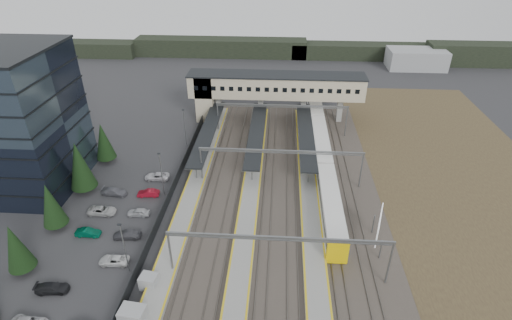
# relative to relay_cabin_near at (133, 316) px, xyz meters

# --- Properties ---
(ground) EXTENTS (220.00, 220.00, 0.00)m
(ground) POSITION_rel_relay_cabin_near_xyz_m (4.58, 16.08, -1.21)
(ground) COLOR #2B2B2D
(ground) RESTS_ON ground
(conifer_row) EXTENTS (4.42, 49.82, 9.50)m
(conifer_row) POSITION_rel_relay_cabin_near_xyz_m (-17.42, 12.21, 3.63)
(conifer_row) COLOR black
(conifer_row) RESTS_ON ground
(car_park) EXTENTS (10.61, 44.72, 1.29)m
(car_park) POSITION_rel_relay_cabin_near_xyz_m (-8.73, 9.39, -0.60)
(car_park) COLOR #A7A6AA
(car_park) RESTS_ON ground
(lampposts) EXTENTS (0.50, 53.25, 8.07)m
(lampposts) POSITION_rel_relay_cabin_near_xyz_m (-3.42, 17.33, 3.12)
(lampposts) COLOR slate
(lampposts) RESTS_ON ground
(fence) EXTENTS (0.08, 90.00, 2.00)m
(fence) POSITION_rel_relay_cabin_near_xyz_m (-1.92, 21.08, -0.21)
(fence) COLOR #26282B
(fence) RESTS_ON ground
(relay_cabin_near) EXTENTS (3.13, 2.45, 2.42)m
(relay_cabin_near) POSITION_rel_relay_cabin_near_xyz_m (0.00, 0.00, 0.00)
(relay_cabin_near) COLOR #95979A
(relay_cabin_near) RESTS_ON ground
(relay_cabin_far) EXTENTS (2.42, 2.12, 1.97)m
(relay_cabin_far) POSITION_rel_relay_cabin_near_xyz_m (0.20, 5.46, -0.22)
(relay_cabin_far) COLOR #95979A
(relay_cabin_far) RESTS_ON ground
(rail_corridor) EXTENTS (34.00, 90.00, 0.92)m
(rail_corridor) POSITION_rel_relay_cabin_near_xyz_m (13.92, 21.08, -0.92)
(rail_corridor) COLOR #36302B
(rail_corridor) RESTS_ON ground
(canopies) EXTENTS (23.10, 30.00, 3.28)m
(canopies) POSITION_rel_relay_cabin_near_xyz_m (11.58, 43.08, 2.71)
(canopies) COLOR black
(canopies) RESTS_ON ground
(footbridge) EXTENTS (40.40, 6.40, 11.20)m
(footbridge) POSITION_rel_relay_cabin_near_xyz_m (12.29, 58.07, 6.72)
(footbridge) COLOR tan
(footbridge) RESTS_ON ground
(gantries) EXTENTS (28.40, 62.28, 7.17)m
(gantries) POSITION_rel_relay_cabin_near_xyz_m (16.58, 19.08, 4.79)
(gantries) COLOR slate
(gantries) RESTS_ON ground
(train) EXTENTS (2.95, 61.59, 3.71)m
(train) POSITION_rel_relay_cabin_near_xyz_m (24.58, 41.52, 0.90)
(train) COLOR white
(train) RESTS_ON ground
(billboard) EXTENTS (2.01, 6.16, 5.51)m
(billboard) POSITION_rel_relay_cabin_near_xyz_m (30.67, 15.22, 2.52)
(billboard) COLOR slate
(billboard) RESTS_ON ground
(scrub_east) EXTENTS (34.00, 120.00, 0.06)m
(scrub_east) POSITION_rel_relay_cabin_near_xyz_m (49.58, 21.08, -1.18)
(scrub_east) COLOR #413424
(scrub_east) RESTS_ON ground
(treeline_far) EXTENTS (170.00, 19.00, 7.00)m
(treeline_far) POSITION_rel_relay_cabin_near_xyz_m (28.39, 108.35, 1.74)
(treeline_far) COLOR black
(treeline_far) RESTS_ON ground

